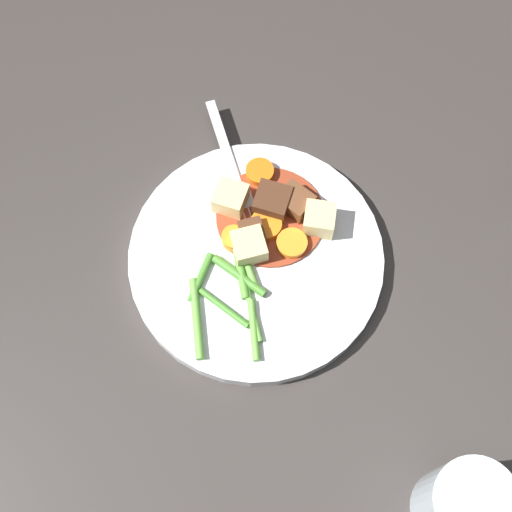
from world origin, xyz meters
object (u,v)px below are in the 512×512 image
potato_chunk_1 (248,248)px  meat_chunk_2 (294,201)px  carrot_slice_1 (237,235)px  potato_chunk_0 (319,220)px  carrot_slice_0 (260,172)px  carrot_slice_2 (292,244)px  dinner_plate (256,259)px  meat_chunk_0 (272,202)px  carrot_slice_3 (266,225)px  meat_chunk_1 (252,234)px  potato_chunk_2 (231,199)px  water_glass (462,505)px  fork (234,176)px

potato_chunk_1 → meat_chunk_2: (0.07, -0.01, -0.00)m
carrot_slice_1 → potato_chunk_0: (0.06, -0.06, 0.01)m
carrot_slice_0 → carrot_slice_2: size_ratio=0.94×
dinner_plate → meat_chunk_0: bearing=19.2°
carrot_slice_3 → meat_chunk_1: bearing=165.1°
dinner_plate → meat_chunk_0: (0.05, 0.02, 0.02)m
potato_chunk_2 → meat_chunk_0: 0.04m
carrot_slice_3 → meat_chunk_0: meat_chunk_0 is taller
potato_chunk_0 → meat_chunk_2: size_ratio=0.93×
carrot_slice_3 → potato_chunk_1: size_ratio=1.02×
meat_chunk_1 → carrot_slice_0: bearing=29.7°
potato_chunk_0 → water_glass: 0.30m
potato_chunk_0 → water_glass: water_glass is taller
carrot_slice_0 → potato_chunk_1: (-0.08, -0.04, 0.01)m
carrot_slice_0 → water_glass: size_ratio=0.30×
carrot_slice_3 → potato_chunk_1: 0.03m
carrot_slice_1 → potato_chunk_2: (0.03, 0.03, 0.01)m
carrot_slice_1 → water_glass: 0.32m
carrot_slice_0 → carrot_slice_2: 0.09m
potato_chunk_2 → water_glass: water_glass is taller
carrot_slice_0 → carrot_slice_1: carrot_slice_1 is taller
potato_chunk_0 → meat_chunk_2: (0.00, 0.03, -0.00)m
carrot_slice_1 → water_glass: bearing=-107.1°
carrot_slice_1 → water_glass: (-0.09, -0.31, 0.03)m
meat_chunk_0 → water_glass: size_ratio=0.35×
potato_chunk_2 → potato_chunk_0: bearing=-68.5°
carrot_slice_0 → water_glass: bearing=-116.5°
potato_chunk_2 → fork: bearing=30.6°
carrot_slice_0 → potato_chunk_2: potato_chunk_2 is taller
carrot_slice_2 → potato_chunk_1: bearing=136.6°
potato_chunk_0 → meat_chunk_1: 0.07m
potato_chunk_1 → fork: potato_chunk_1 is taller
potato_chunk_1 → meat_chunk_1: (0.02, 0.01, -0.00)m
carrot_slice_3 → meat_chunk_0: (0.02, 0.01, 0.01)m
potato_chunk_2 → meat_chunk_0: (0.02, -0.04, -0.00)m
dinner_plate → fork: fork is taller
potato_chunk_1 → meat_chunk_0: 0.06m
carrot_slice_0 → fork: 0.03m
meat_chunk_2 → carrot_slice_0: bearing=80.6°
carrot_slice_0 → carrot_slice_2: bearing=-122.0°
carrot_slice_1 → meat_chunk_1: bearing=-54.2°
potato_chunk_0 → carrot_slice_0: bearing=82.4°
potato_chunk_1 → meat_chunk_2: potato_chunk_1 is taller
carrot_slice_3 → meat_chunk_2: bearing=-14.0°
potato_chunk_2 → meat_chunk_0: potato_chunk_2 is taller
meat_chunk_1 → meat_chunk_2: (0.05, -0.01, 0.00)m
potato_chunk_1 → dinner_plate: bearing=-75.7°
meat_chunk_0 → potato_chunk_1: bearing=-169.7°
dinner_plate → water_glass: water_glass is taller
dinner_plate → carrot_slice_0: bearing=33.6°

